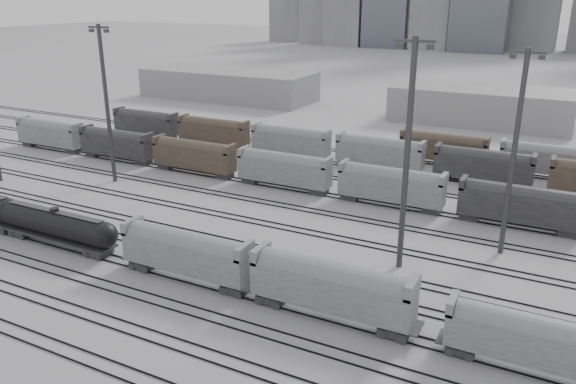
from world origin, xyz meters
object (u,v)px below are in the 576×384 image
at_px(hopper_car_a, 186,251).
at_px(hopper_car_c, 535,339).
at_px(light_mast_c, 407,152).
at_px(hopper_car_b, 331,285).
at_px(tank_car_b, 57,225).

xyz_separation_m(hopper_car_a, hopper_car_c, (33.68, -0.00, -0.28)).
distance_m(hopper_car_c, light_mast_c, 22.15).
distance_m(hopper_car_b, hopper_car_c, 17.34).
relative_size(hopper_car_a, light_mast_c, 0.60).
height_order(hopper_car_a, hopper_car_b, hopper_car_b).
bearing_deg(hopper_car_c, tank_car_b, 180.00).
height_order(tank_car_b, light_mast_c, light_mast_c).
bearing_deg(light_mast_c, tank_car_b, -160.92).
height_order(hopper_car_a, light_mast_c, light_mast_c).
xyz_separation_m(hopper_car_b, hopper_car_c, (17.33, -0.00, -0.41)).
xyz_separation_m(hopper_car_a, light_mast_c, (18.99, 13.17, 9.81)).
xyz_separation_m(hopper_car_c, light_mast_c, (-14.68, 13.17, 10.09)).
xyz_separation_m(hopper_car_a, hopper_car_b, (16.34, 0.00, 0.14)).
relative_size(hopper_car_b, light_mast_c, 0.63).
bearing_deg(hopper_car_a, light_mast_c, 34.73).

